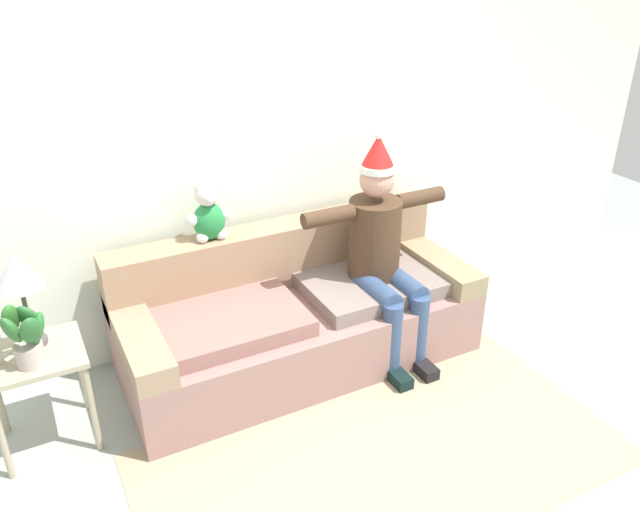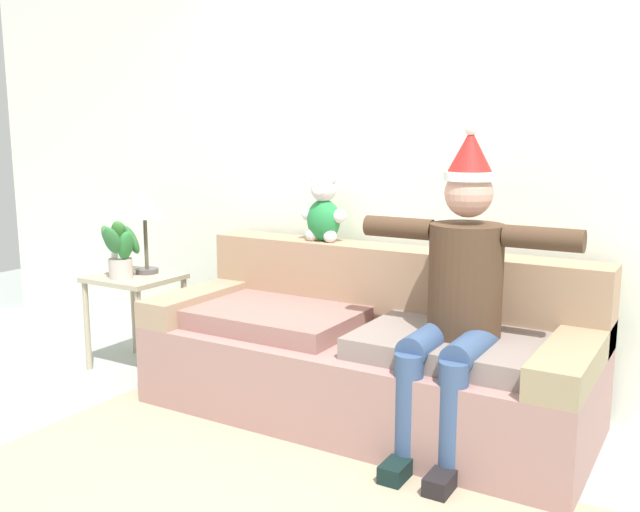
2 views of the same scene
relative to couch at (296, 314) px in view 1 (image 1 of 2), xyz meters
The scene contains 9 objects.
ground_plane 1.06m from the couch, 90.00° to the right, with size 10.00×10.00×0.00m, color #989F9B.
back_wall 1.16m from the couch, 90.00° to the left, with size 7.00×0.10×2.70m, color white.
couch is the anchor object (origin of this frame).
person_seated 0.71m from the couch, 17.61° to the right, with size 1.02×0.77×1.50m.
teddy_bear 0.87m from the couch, 146.83° to the left, with size 0.29×0.17×0.38m.
side_table 1.58m from the couch, behind, with size 0.50×0.45×0.59m.
table_lamp 1.69m from the couch, behind, with size 0.24×0.24×0.53m.
potted_plant 1.65m from the couch, behind, with size 0.25×0.29×0.36m.
area_rug 1.12m from the couch, 90.00° to the right, with size 2.59×1.37×0.01m, color tan.
Camera 1 is at (-1.48, -2.16, 2.50)m, focal length 35.10 mm.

